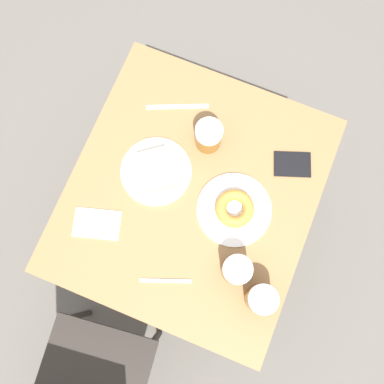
# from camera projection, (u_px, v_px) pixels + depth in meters

# --- Properties ---
(ground_plane) EXTENTS (8.00, 8.00, 0.00)m
(ground_plane) POSITION_uv_depth(u_px,v_px,m) (192.00, 222.00, 2.14)
(ground_plane) COLOR #666059
(table) EXTENTS (0.82, 0.90, 0.70)m
(table) POSITION_uv_depth(u_px,v_px,m) (192.00, 197.00, 1.51)
(table) COLOR #997044
(table) RESTS_ON ground_plane
(plate_with_cake) EXTENTS (0.24, 0.24, 0.04)m
(plate_with_cake) POSITION_uv_depth(u_px,v_px,m) (156.00, 171.00, 1.45)
(plate_with_cake) COLOR white
(plate_with_cake) RESTS_ON table
(plate_with_donut) EXTENTS (0.25, 0.25, 0.05)m
(plate_with_donut) POSITION_uv_depth(u_px,v_px,m) (235.00, 208.00, 1.42)
(plate_with_donut) COLOR white
(plate_with_donut) RESTS_ON table
(beer_mug_left) EXTENTS (0.09, 0.09, 0.12)m
(beer_mug_left) POSITION_uv_depth(u_px,v_px,m) (236.00, 270.00, 1.34)
(beer_mug_left) COLOR #8C5619
(beer_mug_left) RESTS_ON table
(beer_mug_center) EXTENTS (0.09, 0.09, 0.12)m
(beer_mug_center) POSITION_uv_depth(u_px,v_px,m) (209.00, 136.00, 1.43)
(beer_mug_center) COLOR #8C5619
(beer_mug_center) RESTS_ON table
(beer_mug_right) EXTENTS (0.09, 0.09, 0.12)m
(beer_mug_right) POSITION_uv_depth(u_px,v_px,m) (261.00, 299.00, 1.32)
(beer_mug_right) COLOR #8C5619
(beer_mug_right) RESTS_ON table
(napkin_folded) EXTENTS (0.18, 0.14, 0.00)m
(napkin_folded) POSITION_uv_depth(u_px,v_px,m) (97.00, 224.00, 1.43)
(napkin_folded) COLOR white
(napkin_folded) RESTS_ON table
(fork) EXTENTS (0.16, 0.07, 0.00)m
(fork) POSITION_uv_depth(u_px,v_px,m) (166.00, 281.00, 1.39)
(fork) COLOR silver
(fork) RESTS_ON table
(knife) EXTENTS (0.21, 0.10, 0.00)m
(knife) POSITION_uv_depth(u_px,v_px,m) (177.00, 107.00, 1.51)
(knife) COLOR silver
(knife) RESTS_ON table
(passport_near_edge) EXTENTS (0.15, 0.13, 0.01)m
(passport_near_edge) POSITION_uv_depth(u_px,v_px,m) (292.00, 164.00, 1.47)
(passport_near_edge) COLOR black
(passport_near_edge) RESTS_ON table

